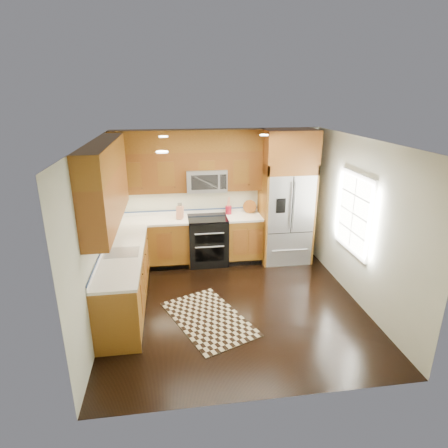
{
  "coord_description": "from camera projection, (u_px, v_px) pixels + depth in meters",
  "views": [
    {
      "loc": [
        -0.91,
        -5.18,
        3.23
      ],
      "look_at": [
        -0.08,
        0.6,
        1.18
      ],
      "focal_mm": 30.0,
      "sensor_mm": 36.0,
      "label": 1
    }
  ],
  "objects": [
    {
      "name": "wall_left",
      "position": [
        97.0,
        236.0,
        5.33
      ],
      "size": [
        0.02,
        4.0,
        2.6
      ],
      "primitive_type": "cube",
      "color": "beige",
      "rests_on": "ground"
    },
    {
      "name": "knife_block",
      "position": [
        180.0,
        212.0,
        7.17
      ],
      "size": [
        0.15,
        0.18,
        0.31
      ],
      "color": "tan",
      "rests_on": "countertop"
    },
    {
      "name": "utensil_crock",
      "position": [
        228.0,
        208.0,
        7.44
      ],
      "size": [
        0.14,
        0.14,
        0.35
      ],
      "color": "maroon",
      "rests_on": "countertop"
    },
    {
      "name": "upper_cabinets",
      "position": [
        156.0,
        169.0,
        6.22
      ],
      "size": [
        2.85,
        3.0,
        1.15
      ],
      "color": "brown",
      "rests_on": "ground"
    },
    {
      "name": "base_cabinets",
      "position": [
        157.0,
        261.0,
        6.56
      ],
      "size": [
        2.85,
        3.0,
        0.9
      ],
      "color": "#915C1B",
      "rests_on": "ground"
    },
    {
      "name": "range",
      "position": [
        208.0,
        240.0,
        7.4
      ],
      "size": [
        0.76,
        0.67,
        0.95
      ],
      "color": "black",
      "rests_on": "ground"
    },
    {
      "name": "wall_right",
      "position": [
        360.0,
        223.0,
        5.87
      ],
      "size": [
        0.02,
        4.0,
        2.6
      ],
      "primitive_type": "cube",
      "color": "beige",
      "rests_on": "ground"
    },
    {
      "name": "sink_faucet",
      "position": [
        120.0,
        249.0,
        5.68
      ],
      "size": [
        0.54,
        0.44,
        0.37
      ],
      "color": "#B2B2B7",
      "rests_on": "countertop"
    },
    {
      "name": "rug",
      "position": [
        208.0,
        318.0,
        5.66
      ],
      "size": [
        1.46,
        1.79,
        0.01
      ],
      "primitive_type": "cube",
      "rotation": [
        0.0,
        0.0,
        0.4
      ],
      "color": "black",
      "rests_on": "ground"
    },
    {
      "name": "window",
      "position": [
        354.0,
        213.0,
        6.02
      ],
      "size": [
        0.04,
        1.1,
        1.3
      ],
      "color": "white",
      "rests_on": "ground"
    },
    {
      "name": "microwave",
      "position": [
        206.0,
        180.0,
        7.13
      ],
      "size": [
        0.76,
        0.4,
        0.42
      ],
      "color": "#B2B2B7",
      "rests_on": "ground"
    },
    {
      "name": "wall_back",
      "position": [
        218.0,
        195.0,
        7.47
      ],
      "size": [
        4.0,
        0.02,
        2.6
      ],
      "primitive_type": "cube",
      "color": "beige",
      "rests_on": "ground"
    },
    {
      "name": "countertop",
      "position": [
        164.0,
        233.0,
        6.53
      ],
      "size": [
        2.86,
        3.01,
        0.04
      ],
      "color": "white",
      "rests_on": "base_cabinets"
    },
    {
      "name": "refrigerator",
      "position": [
        286.0,
        197.0,
        7.3
      ],
      "size": [
        0.98,
        0.75,
        2.6
      ],
      "color": "#B2B2B7",
      "rests_on": "ground"
    },
    {
      "name": "ground",
      "position": [
        234.0,
        305.0,
        6.03
      ],
      "size": [
        4.0,
        4.0,
        0.0
      ],
      "primitive_type": "plane",
      "color": "black",
      "rests_on": "ground"
    },
    {
      "name": "cutting_board",
      "position": [
        250.0,
        212.0,
        7.54
      ],
      "size": [
        0.35,
        0.35,
        0.02
      ],
      "primitive_type": "cylinder",
      "rotation": [
        0.0,
        0.0,
        -0.4
      ],
      "color": "brown",
      "rests_on": "countertop"
    }
  ]
}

